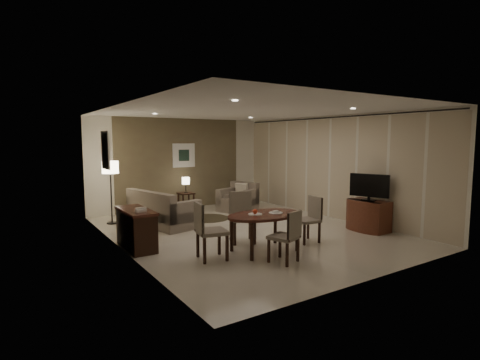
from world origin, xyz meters
TOP-DOWN VIEW (x-y plane):
  - room_shell at (0.00, 0.40)m, footprint 5.50×7.00m
  - taupe_accent at (0.00, 3.48)m, footprint 3.96×0.03m
  - curtain_wall at (2.68, 0.00)m, footprint 0.08×6.70m
  - curtain_rod at (2.68, 0.00)m, footprint 0.03×6.80m
  - art_back_frame at (0.10, 3.46)m, footprint 0.72×0.03m
  - art_back_canvas at (0.10, 3.44)m, footprint 0.34×0.01m
  - art_left_frame at (-2.72, 1.20)m, footprint 0.03×0.60m
  - art_left_canvas at (-2.71, 1.20)m, footprint 0.01×0.46m
  - downlight_nl at (-1.40, -1.80)m, footprint 0.10×0.10m
  - downlight_nr at (1.40, -1.80)m, footprint 0.10×0.10m
  - downlight_fl at (-1.40, 1.80)m, footprint 0.10×0.10m
  - downlight_fr at (1.40, 1.80)m, footprint 0.10×0.10m
  - console_desk at (-2.49, 0.00)m, footprint 0.48×1.20m
  - telephone at (-2.49, -0.30)m, footprint 0.20×0.14m
  - tv_cabinet at (2.40, -1.50)m, footprint 0.48×0.90m
  - flat_tv at (2.38, -1.50)m, footprint 0.36×0.85m
  - dining_table at (-0.55, -1.48)m, footprint 1.50×0.93m
  - chair_near at (-0.66, -2.16)m, footprint 0.55×0.55m
  - chair_far at (-0.56, -0.75)m, footprint 0.63×0.63m
  - chair_left at (-1.60, -1.36)m, footprint 0.57×0.57m
  - chair_right at (0.54, -1.44)m, footprint 0.49×0.49m
  - plate_a at (-0.73, -1.43)m, footprint 0.26×0.26m
  - plate_b at (-0.33, -1.53)m, footprint 0.26×0.26m
  - fruit_apple at (-0.73, -1.43)m, footprint 0.09×0.09m
  - napkin at (-0.33, -1.53)m, footprint 0.12×0.08m
  - round_rug at (-0.06, 1.69)m, footprint 1.15×1.15m
  - sofa at (-1.33, 1.57)m, footprint 1.99×1.31m
  - armchair at (1.14, 2.08)m, footprint 1.15×1.18m
  - side_table at (-0.06, 2.99)m, footprint 0.42×0.42m
  - table_lamp at (-0.06, 2.99)m, footprint 0.22×0.22m
  - floor_lamp at (-2.33, 2.44)m, footprint 0.39×0.39m

SIDE VIEW (x-z plane):
  - round_rug at x=-0.06m, z-range 0.00..0.01m
  - side_table at x=-0.06m, z-range 0.00..0.53m
  - tv_cabinet at x=2.40m, z-range 0.00..0.70m
  - dining_table at x=-0.55m, z-range 0.00..0.70m
  - console_desk at x=-2.49m, z-range 0.00..0.75m
  - armchair at x=1.14m, z-range 0.00..0.83m
  - sofa at x=-1.33m, z-range 0.00..0.86m
  - chair_near at x=-0.66m, z-range 0.00..0.89m
  - chair_right at x=0.54m, z-range 0.00..0.92m
  - chair_left at x=-1.60m, z-range 0.00..1.00m
  - chair_far at x=-0.56m, z-range 0.00..1.01m
  - plate_a at x=-0.73m, z-range 0.70..0.72m
  - plate_b at x=-0.33m, z-range 0.70..0.72m
  - napkin at x=-0.33m, z-range 0.72..0.75m
  - fruit_apple at x=-0.73m, z-range 0.72..0.81m
  - floor_lamp at x=-2.33m, z-range 0.00..1.55m
  - table_lamp at x=-0.06m, z-range 0.53..1.03m
  - telephone at x=-2.49m, z-range 0.76..0.85m
  - flat_tv at x=2.38m, z-range 0.72..1.32m
  - curtain_wall at x=2.68m, z-range 0.03..2.61m
  - taupe_accent at x=0.00m, z-range 0.00..2.70m
  - room_shell at x=0.00m, z-range 0.00..2.70m
  - art_back_frame at x=0.10m, z-range 1.24..1.96m
  - art_back_canvas at x=0.10m, z-range 1.43..1.77m
  - art_left_frame at x=-2.72m, z-range 1.45..2.25m
  - art_left_canvas at x=-2.71m, z-range 1.53..2.17m
  - curtain_rod at x=2.68m, z-range 2.62..2.66m
  - downlight_nl at x=-1.40m, z-range 2.68..2.69m
  - downlight_nr at x=1.40m, z-range 2.68..2.69m
  - downlight_fl at x=-1.40m, z-range 2.68..2.69m
  - downlight_fr at x=1.40m, z-range 2.68..2.69m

